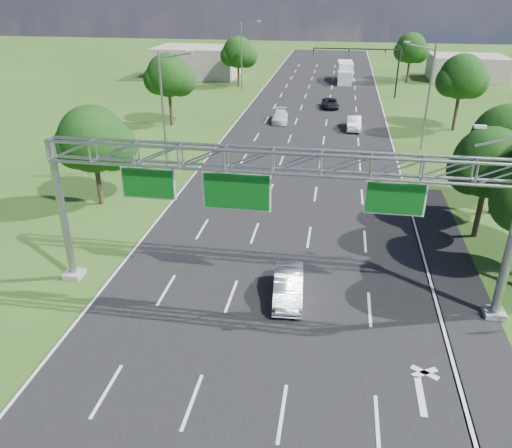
% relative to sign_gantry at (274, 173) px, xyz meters
% --- Properties ---
extents(ground, '(220.00, 220.00, 0.00)m').
position_rel_sign_gantry_xyz_m(ground, '(-0.33, 18.00, -6.89)').
color(ground, '#2A4715').
rests_on(ground, ground).
extents(road, '(18.00, 180.00, 0.02)m').
position_rel_sign_gantry_xyz_m(road, '(-0.33, 18.00, -6.89)').
color(road, black).
rests_on(road, ground).
extents(road_flare, '(3.00, 30.00, 0.02)m').
position_rel_sign_gantry_xyz_m(road_flare, '(9.87, 2.00, -6.89)').
color(road_flare, black).
rests_on(road_flare, ground).
extents(sign_gantry, '(23.50, 1.00, 9.56)m').
position_rel_sign_gantry_xyz_m(sign_gantry, '(0.00, 0.00, 0.00)').
color(sign_gantry, gray).
rests_on(sign_gantry, ground).
extents(traffic_signal, '(12.21, 0.24, 7.00)m').
position_rel_sign_gantry_xyz_m(traffic_signal, '(7.15, 53.00, -1.72)').
color(traffic_signal, black).
rests_on(traffic_signal, ground).
extents(streetlight_l_near, '(2.97, 0.22, 10.16)m').
position_rel_sign_gantry_xyz_m(streetlight_l_near, '(-11.63, 18.00, -1.31)').
color(streetlight_l_near, gray).
rests_on(streetlight_l_near, ground).
extents(streetlight_l_far, '(2.97, 0.22, 10.16)m').
position_rel_sign_gantry_xyz_m(streetlight_l_far, '(-11.63, 53.00, -1.31)').
color(streetlight_l_far, gray).
rests_on(streetlight_l_far, ground).
extents(streetlight_r_mid, '(2.97, 0.22, 10.16)m').
position_rel_sign_gantry_xyz_m(streetlight_r_mid, '(10.97, 28.00, -1.31)').
color(streetlight_r_mid, gray).
rests_on(streetlight_r_mid, ground).
extents(tree_verge_la, '(5.76, 4.80, 7.40)m').
position_rel_sign_gantry_xyz_m(tree_verge_la, '(-14.25, 10.04, -2.13)').
color(tree_verge_la, '#2D2116').
rests_on(tree_verge_la, ground).
extents(tree_verge_lb, '(5.76, 4.80, 8.06)m').
position_rel_sign_gantry_xyz_m(tree_verge_lb, '(-16.25, 33.04, -1.48)').
color(tree_verge_lb, '#2D2116').
rests_on(tree_verge_lb, ground).
extents(tree_verge_lc, '(5.76, 4.80, 7.62)m').
position_rel_sign_gantry_xyz_m(tree_verge_lc, '(-13.25, 58.04, -1.92)').
color(tree_verge_lc, '#2D2116').
rests_on(tree_verge_lc, ground).
extents(tree_verge_rd, '(5.76, 4.80, 8.28)m').
position_rel_sign_gantry_xyz_m(tree_verge_rd, '(15.75, 36.04, -1.26)').
color(tree_verge_rd, '#2D2116').
rests_on(tree_verge_rd, ground).
extents(tree_verge_re, '(5.76, 4.80, 7.84)m').
position_rel_sign_gantry_xyz_m(tree_verge_re, '(13.75, 66.04, -1.70)').
color(tree_verge_re, '#2D2116').
rests_on(tree_verge_re, ground).
extents(building_left, '(14.00, 10.00, 5.00)m').
position_rel_sign_gantry_xyz_m(building_left, '(-22.33, 66.00, -4.39)').
color(building_left, gray).
rests_on(building_left, ground).
extents(building_right, '(12.00, 9.00, 4.00)m').
position_rel_sign_gantry_xyz_m(building_right, '(23.67, 70.00, -4.89)').
color(building_right, gray).
rests_on(building_right, ground).
extents(silver_sedan, '(1.85, 4.41, 1.42)m').
position_rel_sign_gantry_xyz_m(silver_sedan, '(0.85, -0.13, -6.18)').
color(silver_sedan, '#9C9EA7').
rests_on(silver_sedan, ground).
extents(car_queue_a, '(2.28, 4.73, 1.33)m').
position_rel_sign_gantry_xyz_m(car_queue_a, '(-4.06, 36.52, -6.23)').
color(car_queue_a, silver).
rests_on(car_queue_a, ground).
extents(car_queue_b, '(2.50, 4.55, 1.21)m').
position_rel_sign_gantry_xyz_m(car_queue_b, '(1.64, 44.88, -6.29)').
color(car_queue_b, black).
rests_on(car_queue_b, ground).
extents(car_queue_d, '(1.57, 4.41, 1.45)m').
position_rel_sign_gantry_xyz_m(car_queue_d, '(4.60, 34.49, -6.17)').
color(car_queue_d, silver).
rests_on(car_queue_d, ground).
extents(box_truck, '(2.70, 8.26, 3.09)m').
position_rel_sign_gantry_xyz_m(box_truck, '(3.38, 65.00, -5.41)').
color(box_truck, white).
rests_on(box_truck, ground).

